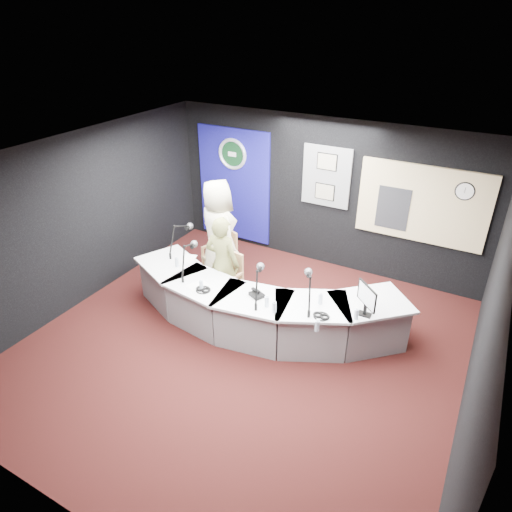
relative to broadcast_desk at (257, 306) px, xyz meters
The scene contains 33 objects.
ground 0.67m from the broadcast_desk, 84.81° to the right, with size 6.00×6.00×0.00m, color black.
ceiling 2.49m from the broadcast_desk, 84.81° to the right, with size 6.00×6.00×0.02m, color silver.
wall_back 2.66m from the broadcast_desk, 88.83° to the left, with size 6.00×0.02×2.80m, color black.
wall_front 3.70m from the broadcast_desk, 89.19° to the right, with size 6.00×0.02×2.80m, color black.
wall_left 3.17m from the broadcast_desk, 169.44° to the right, with size 0.02×6.00×2.80m, color black.
wall_right 3.26m from the broadcast_desk, 10.22° to the right, with size 0.02×6.00×2.80m, color black.
broadcast_desk is the anchor object (origin of this frame).
backdrop_panel 3.17m from the broadcast_desk, 127.40° to the left, with size 1.60×0.05×2.30m, color navy.
agency_seal 3.38m from the broadcast_desk, 127.86° to the left, with size 0.63×0.63×0.07m, color silver.
seal_center 3.38m from the broadcast_desk, 127.80° to the left, with size 0.48×0.48×0.01m, color #0E3419.
pinboard 2.79m from the broadcast_desk, 87.63° to the left, with size 0.90×0.04×1.10m, color slate.
framed_photo_upper 2.91m from the broadcast_desk, 87.60° to the left, with size 0.34×0.02×0.27m, color gray.
framed_photo_lower 2.63m from the broadcast_desk, 87.60° to the left, with size 0.34×0.02×0.27m, color gray.
booth_window_frame 3.24m from the broadcast_desk, 53.36° to the left, with size 2.12×0.06×1.32m, color #D2B883.
booth_glow 3.23m from the broadcast_desk, 53.24° to the left, with size 2.00×0.02×1.20m, color #E2B88E.
equipment_rack 2.93m from the broadcast_desk, 60.54° to the left, with size 0.55×0.02×0.75m, color black.
wall_clock 3.71m from the broadcast_desk, 44.88° to the left, with size 0.28×0.28×0.01m, color white.
armchair_left 1.56m from the broadcast_desk, 144.41° to the left, with size 0.54×0.54×0.96m, color #9D7047, non-canonical shape.
armchair_right 0.79m from the broadcast_desk, 163.30° to the left, with size 0.53×0.53×0.94m, color #9D7047, non-canonical shape.
draped_jacket 1.80m from the broadcast_desk, 140.40° to the left, with size 0.50×0.10×0.70m, color #6D665C.
person_man 1.66m from the broadcast_desk, 144.41° to the left, with size 0.94×0.61×1.92m, color beige.
person_woman 0.90m from the broadcast_desk, 163.30° to the left, with size 0.59×0.39×1.63m, color brown.
computer_monitor 1.78m from the broadcast_desk, ahead, with size 0.49×0.03×0.33m, color black.
desk_phone 0.49m from the broadcast_desk, 61.28° to the right, with size 0.20×0.16×0.05m, color black.
headphones_near 1.24m from the broadcast_desk, 13.09° to the right, with size 0.24×0.24×0.04m, color black.
headphones_far 0.89m from the broadcast_desk, 141.84° to the right, with size 0.24×0.24×0.04m, color black.
paper_stack 1.45m from the broadcast_desk, behind, with size 0.20×0.28×0.00m, color white.
notepad 0.97m from the broadcast_desk, 152.02° to the right, with size 0.21×0.31×0.00m, color white.
boom_mic_a 1.84m from the broadcast_desk, 168.15° to the left, with size 0.16×0.74×0.60m, color black, non-canonical shape.
boom_mic_b 1.33m from the broadcast_desk, behind, with size 0.31×0.71×0.60m, color black, non-canonical shape.
boom_mic_c 0.75m from the broadcast_desk, 57.41° to the right, with size 0.36×0.69×0.60m, color black, non-canonical shape.
boom_mic_d 1.10m from the broadcast_desk, ahead, with size 0.38×0.68×0.60m, color black, non-canonical shape.
water_bottles 0.55m from the broadcast_desk, 74.30° to the right, with size 3.03×0.66×0.18m, color silver, non-canonical shape.
Camera 1 is at (2.73, -4.53, 4.44)m, focal length 32.00 mm.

